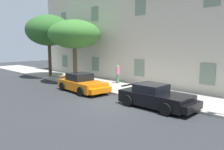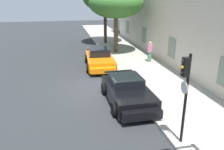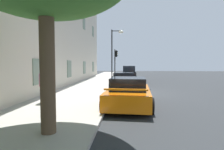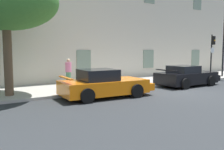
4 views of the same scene
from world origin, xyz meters
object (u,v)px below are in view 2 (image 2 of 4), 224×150
Objects in this scene: sportscar_red_lead at (100,60)px; tree_midblock at (116,3)px; traffic_light at (185,84)px; sportscar_yellow_flank at (128,93)px; pedestrian_admiring at (150,52)px.

tree_midblock reaches higher than sportscar_red_lead.
traffic_light reaches higher than sportscar_red_lead.
sportscar_yellow_flank is at bearing -9.93° from tree_midblock.
sportscar_yellow_flank is (6.62, 0.37, -0.02)m from sportscar_red_lead.
pedestrian_admiring is (-10.69, 2.94, -1.48)m from traffic_light.
sportscar_red_lead is at bearing -86.58° from pedestrian_admiring.
sportscar_red_lead is at bearing -176.77° from sportscar_yellow_flank.
pedestrian_admiring is at bearing 26.12° from tree_midblock.
tree_midblock is 3.54× the size of pedestrian_admiring.
sportscar_yellow_flank is at bearing 3.23° from sportscar_red_lead.
tree_midblock reaches higher than pedestrian_admiring.
tree_midblock is at bearing 170.07° from sportscar_yellow_flank.
traffic_light is at bearing -3.91° from tree_midblock.
sportscar_red_lead is 1.07× the size of sportscar_yellow_flank.
sportscar_yellow_flank is 1.33× the size of traffic_light.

